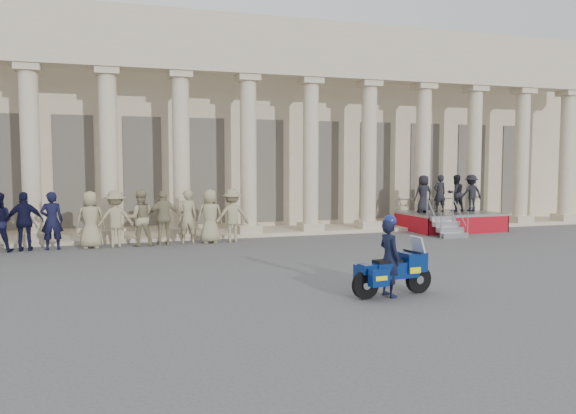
% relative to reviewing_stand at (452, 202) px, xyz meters
% --- Properties ---
extents(ground, '(90.00, 90.00, 0.00)m').
position_rel_reviewing_stand_xyz_m(ground, '(-10.12, -7.31, -1.23)').
color(ground, '#4D4D50').
rests_on(ground, ground).
extents(building, '(40.00, 12.50, 9.00)m').
position_rel_reviewing_stand_xyz_m(building, '(-10.12, 7.43, 3.30)').
color(building, '#C0AF90').
rests_on(building, ground).
extents(officer_rank, '(16.28, 0.74, 1.95)m').
position_rel_reviewing_stand_xyz_m(officer_rank, '(-17.17, -0.66, -0.25)').
color(officer_rank, black).
rests_on(officer_rank, ground).
extents(reviewing_stand, '(3.88, 3.81, 2.38)m').
position_rel_reviewing_stand_xyz_m(reviewing_stand, '(0.00, 0.00, 0.00)').
color(reviewing_stand, gray).
rests_on(reviewing_stand, ground).
extents(motorcycle, '(1.99, 0.86, 1.28)m').
position_rel_reviewing_stand_xyz_m(motorcycle, '(-8.26, -10.01, -0.68)').
color(motorcycle, black).
rests_on(motorcycle, ground).
extents(rider, '(0.47, 0.66, 1.78)m').
position_rel_reviewing_stand_xyz_m(rider, '(-8.37, -10.02, -0.35)').
color(rider, black).
rests_on(rider, ground).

